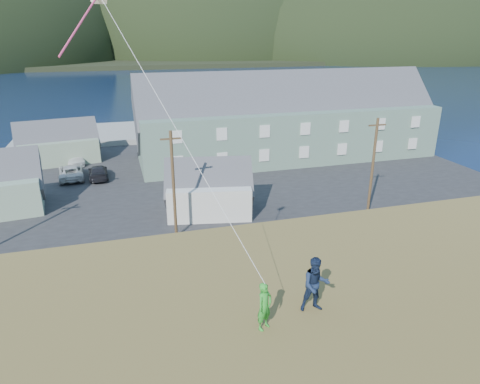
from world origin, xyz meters
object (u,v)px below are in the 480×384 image
object	(u,v)px
shed_palegreen_far	(58,143)
wharf	(107,134)
shed_white	(209,189)
kite_flyer_navy	(316,285)
kite_flyer_green	(265,306)
lodge	(288,119)

from	to	relation	value
shed_palegreen_far	wharf	bearing A→B (deg)	57.45
shed_white	shed_palegreen_far	world-z (taller)	shed_palegreen_far
shed_white	kite_flyer_navy	size ratio (longest dim) A/B	4.67
kite_flyer_navy	shed_white	bearing A→B (deg)	93.88
shed_palegreen_far	kite_flyer_navy	xyz separation A→B (m)	(12.81, -46.03, 5.62)
shed_white	kite_flyer_green	size ratio (longest dim) A/B	5.68
lodge	wharf	bearing A→B (deg)	139.93
wharf	kite_flyer_navy	world-z (taller)	kite_flyer_navy
wharf	lodge	size ratio (longest dim) A/B	0.68
wharf	kite_flyer_green	bearing A→B (deg)	-84.77
shed_palegreen_far	kite_flyer_navy	bearing A→B (deg)	-84.11
lodge	shed_palegreen_far	world-z (taller)	lodge
shed_white	kite_flyer_green	distance (m)	26.14
kite_flyer_navy	shed_palegreen_far	bearing A→B (deg)	113.69
lodge	shed_palegreen_far	bearing A→B (deg)	168.11
kite_flyer_navy	kite_flyer_green	bearing A→B (deg)	-159.33
lodge	shed_palegreen_far	xyz separation A→B (m)	(-28.33, 5.81, -2.63)
lodge	shed_white	distance (m)	20.73
kite_flyer_green	shed_white	bearing A→B (deg)	49.35
lodge	shed_palegreen_far	distance (m)	29.04
shed_palegreen_far	kite_flyer_green	bearing A→B (deg)	-86.32
lodge	shed_white	xyz separation A→B (m)	(-13.66, -15.34, -2.76)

